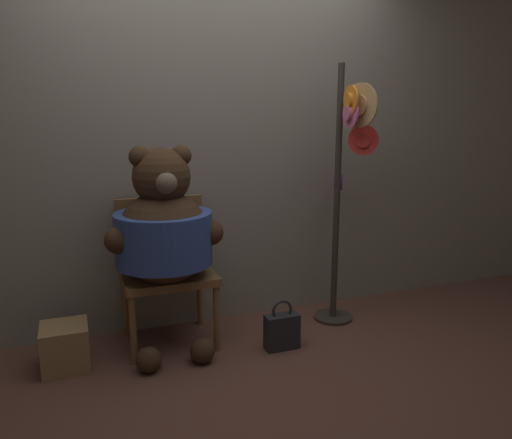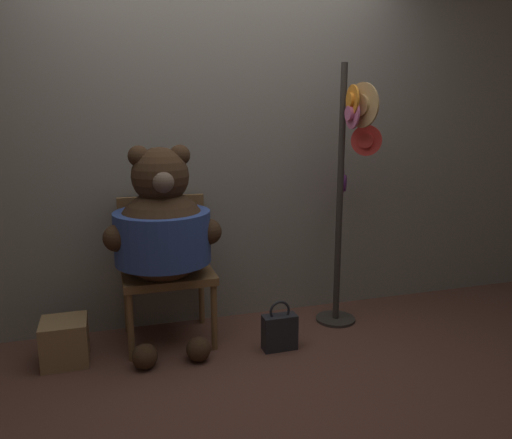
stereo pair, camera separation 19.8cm
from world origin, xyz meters
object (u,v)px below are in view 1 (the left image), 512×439
teddy_bear (164,232)px  handbag_on_ground (282,330)px  chair (165,263)px  hat_display_rack (345,180)px

teddy_bear → handbag_on_ground: teddy_bear is taller
teddy_bear → chair: bearing=79.8°
hat_display_rack → chair: bearing=172.5°
hat_display_rack → handbag_on_ground: bearing=-155.9°
hat_display_rack → handbag_on_ground: 1.09m
chair → hat_display_rack: 1.32m
hat_display_rack → handbag_on_ground: size_ratio=5.53×
teddy_bear → handbag_on_ground: 0.96m
teddy_bear → hat_display_rack: 1.26m
handbag_on_ground → teddy_bear: bearing=159.7°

